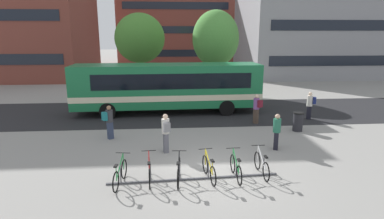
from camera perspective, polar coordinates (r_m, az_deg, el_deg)
ground at (r=12.19m, az=3.65°, el=-11.04°), size 200.00×200.00×0.00m
bus_lane_asphalt at (r=20.88m, az=0.18°, el=-0.47°), size 80.00×7.20×0.01m
city_bus at (r=20.46m, az=-4.70°, el=4.26°), size 12.10×2.94×3.20m
bike_rack at (r=11.42m, az=0.39°, el=-12.29°), size 6.16×0.44×0.70m
parked_bicycle_green_0 at (r=11.22m, az=-13.02°, el=-11.49°), size 0.52×1.72×0.99m
parked_bicycle_red_1 at (r=11.24m, az=-7.81°, el=-11.20°), size 0.52×1.72×0.99m
parked_bicycle_black_2 at (r=11.14m, az=-2.44°, el=-11.32°), size 0.52×1.72×0.99m
parked_bicycle_yellow_3 at (r=11.34m, az=3.12°, el=-10.86°), size 0.52×1.71×0.99m
parked_bicycle_green_4 at (r=11.49m, az=8.02°, el=-10.63°), size 0.52×1.72×0.99m
parked_bicycle_white_5 at (r=11.92m, az=12.60°, el=-9.92°), size 0.52×1.72×0.99m
commuter_maroon_pack_0 at (r=18.38m, az=11.76°, el=0.46°), size 0.56×0.60×1.72m
commuter_grey_pack_1 at (r=13.59m, az=-4.81°, el=-3.88°), size 0.42×0.58×1.75m
commuter_black_pack_2 at (r=14.46m, az=15.25°, el=-3.47°), size 0.48×0.60×1.65m
commuter_teal_pack_3 at (r=15.85m, az=-14.95°, el=-1.86°), size 0.60×0.57×1.69m
commuter_navy_pack_4 at (r=20.26m, az=20.80°, el=1.00°), size 0.60×0.47×1.69m
trash_bin at (r=17.67m, az=18.79°, el=-2.10°), size 0.55×0.55×1.03m
street_tree_0 at (r=28.53m, az=-9.52°, el=12.72°), size 4.38×4.38×6.92m
street_tree_1 at (r=27.28m, az=4.34°, el=12.79°), size 3.96×3.96×7.10m
building_left_wing at (r=43.64m, az=-29.74°, el=16.59°), size 16.17×13.20×17.31m
building_centre_block at (r=55.56m, az=-3.08°, el=15.77°), size 18.58×10.55×14.42m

